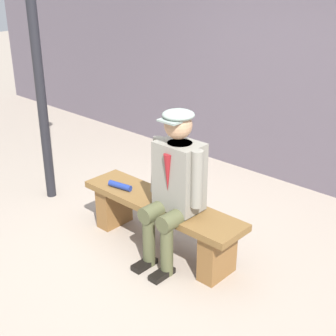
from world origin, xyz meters
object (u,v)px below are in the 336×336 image
at_px(seated_man, 175,181).
at_px(rolled_magazine, 120,186).
at_px(lamp_post, 34,29).
at_px(bench, 161,217).

xyz_separation_m(seated_man, rolled_magazine, (0.68, 0.02, -0.26)).
bearing_deg(lamp_post, rolled_magazine, 179.72).
bearing_deg(lamp_post, bench, -177.64).
relative_size(seated_man, lamp_post, 0.44).
height_order(bench, rolled_magazine, rolled_magazine).
relative_size(bench, lamp_post, 0.53).
height_order(rolled_magazine, lamp_post, lamp_post).
xyz_separation_m(bench, seated_man, (-0.22, 0.06, 0.45)).
relative_size(seated_man, rolled_magazine, 5.60).
bearing_deg(seated_man, bench, -14.82).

